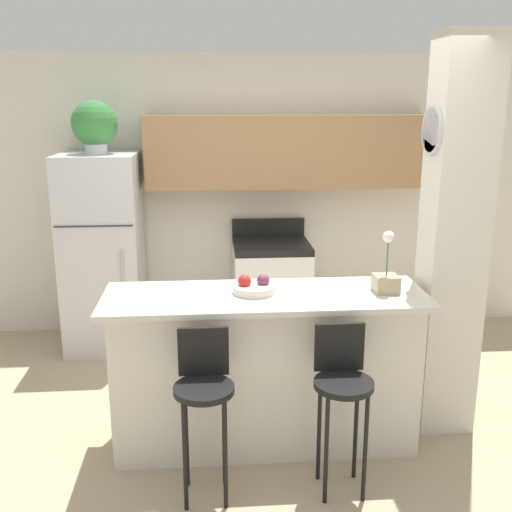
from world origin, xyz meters
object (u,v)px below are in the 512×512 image
object	(u,v)px
potted_plant_on_fridge	(95,125)
stove_range	(271,290)
refrigerator	(103,253)
bar_stool_right	(342,386)
orchid_vase	(386,277)
fruit_bowl	(254,287)
bar_stool_left	(204,391)

from	to	relation	value
potted_plant_on_fridge	stove_range	bearing A→B (deg)	1.71
potted_plant_on_fridge	refrigerator	bearing A→B (deg)	-64.56
bar_stool_right	orchid_vase	distance (m)	0.77
bar_stool_right	fruit_bowl	world-z (taller)	fruit_bowl
potted_plant_on_fridge	fruit_bowl	world-z (taller)	potted_plant_on_fridge
refrigerator	potted_plant_on_fridge	distance (m)	1.09
refrigerator	bar_stool_right	xyz separation A→B (m)	(1.64, -2.20, -0.23)
stove_range	potted_plant_on_fridge	world-z (taller)	potted_plant_on_fridge
fruit_bowl	orchid_vase	bearing A→B (deg)	-3.36
refrigerator	bar_stool_right	bearing A→B (deg)	-53.20
potted_plant_on_fridge	orchid_vase	distance (m)	2.77
bar_stool_left	fruit_bowl	distance (m)	0.74
refrigerator	bar_stool_left	size ratio (longest dim) A/B	1.80
bar_stool_right	orchid_vase	bearing A→B (deg)	53.02
bar_stool_left	orchid_vase	world-z (taller)	orchid_vase
refrigerator	fruit_bowl	xyz separation A→B (m)	(1.20, -1.67, 0.18)
stove_range	potted_plant_on_fridge	bearing A→B (deg)	-178.29
potted_plant_on_fridge	orchid_vase	bearing A→B (deg)	-40.49
orchid_vase	fruit_bowl	xyz separation A→B (m)	(-0.81, 0.05, -0.06)
bar_stool_left	potted_plant_on_fridge	world-z (taller)	potted_plant_on_fridge
fruit_bowl	potted_plant_on_fridge	bearing A→B (deg)	125.69
bar_stool_left	refrigerator	bearing A→B (deg)	111.94
bar_stool_left	fruit_bowl	size ratio (longest dim) A/B	3.61
stove_range	orchid_vase	size ratio (longest dim) A/B	2.78
fruit_bowl	bar_stool_right	bearing A→B (deg)	-49.91
stove_range	fruit_bowl	bearing A→B (deg)	-99.51
refrigerator	orchid_vase	bearing A→B (deg)	-40.49
stove_range	potted_plant_on_fridge	size ratio (longest dim) A/B	2.46
bar_stool_right	fruit_bowl	size ratio (longest dim) A/B	3.61
refrigerator	stove_range	distance (m)	1.54
orchid_vase	fruit_bowl	bearing A→B (deg)	176.64
bar_stool_right	bar_stool_left	bearing A→B (deg)	180.00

